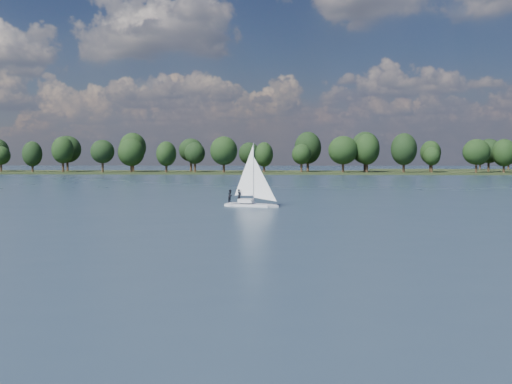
# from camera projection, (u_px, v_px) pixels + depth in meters

# --- Properties ---
(ground) EXTENTS (700.00, 700.00, 0.00)m
(ground) POSITION_uv_depth(u_px,v_px,m) (244.00, 187.00, 117.68)
(ground) COLOR #233342
(ground) RESTS_ON ground
(far_shore) EXTENTS (660.00, 40.00, 1.50)m
(far_shore) POSITION_uv_depth(u_px,v_px,m) (266.00, 173.00, 229.30)
(far_shore) COLOR black
(far_shore) RESTS_ON ground
(sailboat) EXTENTS (6.51, 3.69, 8.26)m
(sailboat) POSITION_uv_depth(u_px,v_px,m) (249.00, 188.00, 70.43)
(sailboat) COLOR silver
(sailboat) RESTS_ON ground
(treeline) EXTENTS (563.32, 74.04, 18.54)m
(treeline) POSITION_uv_depth(u_px,v_px,m) (263.00, 153.00, 224.38)
(treeline) COLOR black
(treeline) RESTS_ON ground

